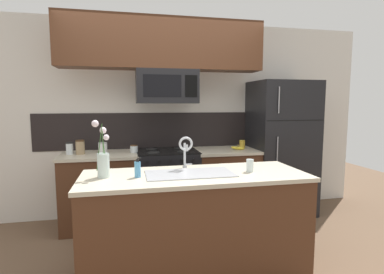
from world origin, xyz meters
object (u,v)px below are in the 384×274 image
at_px(sink_faucet, 186,148).
at_px(coffee_tin, 242,144).
at_px(storage_jar_medium, 80,147).
at_px(storage_jar_short, 103,148).
at_px(microwave, 167,87).
at_px(stove_range, 167,186).
at_px(banana_bunch, 238,148).
at_px(refrigerator, 280,148).
at_px(storage_jar_tall, 70,148).
at_px(drinking_glass, 250,166).
at_px(flower_vase, 103,161).
at_px(storage_jar_squat, 134,149).
at_px(dish_soap_bottle, 138,169).

bearing_deg(sink_faucet, coffee_tin, 48.02).
xyz_separation_m(storage_jar_medium, storage_jar_short, (0.26, 0.03, -0.02)).
relative_size(microwave, storage_jar_medium, 4.32).
xyz_separation_m(microwave, storage_jar_short, (-0.79, 0.06, -0.75)).
bearing_deg(stove_range, storage_jar_short, 177.23).
bearing_deg(coffee_tin, sink_faucet, -131.98).
distance_m(stove_range, banana_bunch, 1.05).
height_order(storage_jar_short, sink_faucet, sink_faucet).
bearing_deg(coffee_tin, microwave, -176.07).
bearing_deg(refrigerator, stove_range, -179.28).
bearing_deg(storage_jar_tall, storage_jar_medium, -8.35).
bearing_deg(drinking_glass, stove_range, 114.30).
relative_size(coffee_tin, flower_vase, 0.23).
xyz_separation_m(storage_jar_squat, flower_vase, (-0.27, -1.20, 0.09)).
height_order(banana_bunch, sink_faucet, sink_faucet).
bearing_deg(storage_jar_tall, drinking_glass, -36.84).
height_order(storage_jar_medium, banana_bunch, storage_jar_medium).
height_order(stove_range, microwave, microwave).
height_order(refrigerator, banana_bunch, refrigerator).
bearing_deg(storage_jar_tall, storage_jar_squat, -3.29).
relative_size(stove_range, dish_soap_bottle, 5.64).
bearing_deg(storage_jar_squat, flower_vase, -102.85).
bearing_deg(storage_jar_tall, storage_jar_short, 1.79).
xyz_separation_m(microwave, dish_soap_bottle, (-0.41, -1.25, -0.74)).
bearing_deg(storage_jar_short, flower_vase, -85.36).
bearing_deg(microwave, coffee_tin, 3.93).
xyz_separation_m(storage_jar_medium, storage_jar_squat, (0.63, -0.03, -0.04)).
height_order(coffee_tin, drinking_glass, drinking_glass).
height_order(microwave, storage_jar_squat, microwave).
height_order(stove_range, dish_soap_bottle, dish_soap_bottle).
xyz_separation_m(refrigerator, coffee_tin, (-0.55, 0.03, 0.06)).
bearing_deg(coffee_tin, stove_range, -177.23).
relative_size(storage_jar_tall, storage_jar_squat, 1.51).
bearing_deg(storage_jar_short, stove_range, -2.77).
bearing_deg(microwave, storage_jar_tall, 177.69).
bearing_deg(banana_bunch, dish_soap_bottle, -137.83).
distance_m(banana_bunch, sink_faucet, 1.35).
relative_size(stove_range, storage_jar_tall, 6.42).
bearing_deg(stove_range, banana_bunch, -3.68).
xyz_separation_m(drinking_glass, flower_vase, (-1.27, 0.07, 0.08)).
distance_m(stove_range, storage_jar_short, 0.94).
bearing_deg(dish_soap_bottle, coffee_tin, 42.57).
height_order(stove_range, refrigerator, refrigerator).
bearing_deg(storage_jar_squat, dish_soap_bottle, -89.81).
relative_size(storage_jar_tall, storage_jar_medium, 0.84).
relative_size(storage_jar_medium, flower_vase, 0.36).
bearing_deg(banana_bunch, sink_faucet, -131.91).
bearing_deg(storage_jar_medium, storage_jar_tall, 171.65).
relative_size(stove_range, refrigerator, 0.51).
bearing_deg(banana_bunch, drinking_glass, -106.09).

